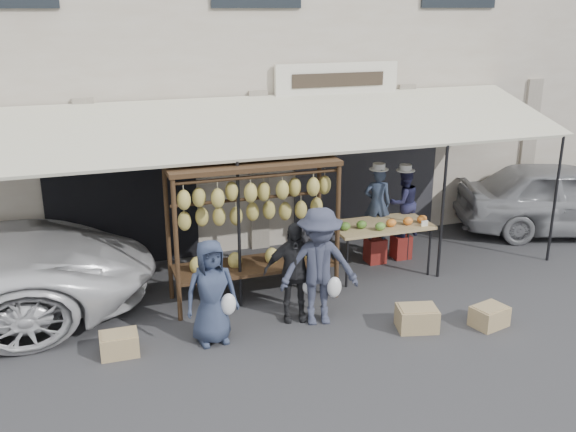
{
  "coord_description": "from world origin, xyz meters",
  "views": [
    {
      "loc": [
        -3.22,
        -7.64,
        4.44
      ],
      "look_at": [
        -0.14,
        1.4,
        1.3
      ],
      "focal_mm": 40.0,
      "sensor_mm": 36.0,
      "label": 1
    }
  ],
  "objects_px": {
    "customer_right": "(319,267)",
    "crate_near_a": "(417,318)",
    "crate_far": "(119,344)",
    "sedan": "(566,198)",
    "customer_mid": "(293,272)",
    "vendor_right": "(403,203)",
    "produce_table": "(381,226)",
    "customer_left": "(211,292)",
    "vendor_left": "(377,204)",
    "crate_near_b": "(489,316)",
    "banana_rack": "(253,205)"
  },
  "relations": [
    {
      "from": "customer_right",
      "to": "crate_near_a",
      "type": "height_order",
      "value": "customer_right"
    },
    {
      "from": "crate_near_a",
      "to": "sedan",
      "type": "distance_m",
      "value": 5.66
    },
    {
      "from": "crate_far",
      "to": "produce_table",
      "type": "bearing_deg",
      "value": 16.54
    },
    {
      "from": "customer_left",
      "to": "crate_near_a",
      "type": "distance_m",
      "value": 2.97
    },
    {
      "from": "vendor_left",
      "to": "customer_right",
      "type": "height_order",
      "value": "vendor_left"
    },
    {
      "from": "vendor_left",
      "to": "customer_mid",
      "type": "bearing_deg",
      "value": 55.74
    },
    {
      "from": "produce_table",
      "to": "customer_left",
      "type": "bearing_deg",
      "value": -156.84
    },
    {
      "from": "customer_right",
      "to": "sedan",
      "type": "bearing_deg",
      "value": 28.74
    },
    {
      "from": "vendor_left",
      "to": "crate_near_b",
      "type": "xyz_separation_m",
      "value": [
        0.48,
        -2.75,
        -0.96
      ]
    },
    {
      "from": "banana_rack",
      "to": "crate_near_b",
      "type": "xyz_separation_m",
      "value": [
        2.98,
        -1.97,
        -1.42
      ]
    },
    {
      "from": "produce_table",
      "to": "vendor_right",
      "type": "distance_m",
      "value": 0.92
    },
    {
      "from": "vendor_left",
      "to": "crate_far",
      "type": "relative_size",
      "value": 2.63
    },
    {
      "from": "produce_table",
      "to": "crate_near_a",
      "type": "bearing_deg",
      "value": -101.31
    },
    {
      "from": "produce_table",
      "to": "vendor_right",
      "type": "height_order",
      "value": "vendor_right"
    },
    {
      "from": "vendor_left",
      "to": "crate_far",
      "type": "distance_m",
      "value": 5.12
    },
    {
      "from": "crate_near_a",
      "to": "produce_table",
      "type": "bearing_deg",
      "value": 78.69
    },
    {
      "from": "produce_table",
      "to": "crate_near_b",
      "type": "distance_m",
      "value": 2.45
    },
    {
      "from": "customer_left",
      "to": "customer_right",
      "type": "xyz_separation_m",
      "value": [
        1.59,
        0.05,
        0.14
      ]
    },
    {
      "from": "sedan",
      "to": "customer_mid",
      "type": "bearing_deg",
      "value": 125.32
    },
    {
      "from": "customer_mid",
      "to": "crate_far",
      "type": "distance_m",
      "value": 2.62
    },
    {
      "from": "banana_rack",
      "to": "customer_left",
      "type": "distance_m",
      "value": 1.67
    },
    {
      "from": "crate_far",
      "to": "customer_mid",
      "type": "bearing_deg",
      "value": 5.04
    },
    {
      "from": "crate_near_a",
      "to": "customer_mid",
      "type": "bearing_deg",
      "value": 150.75
    },
    {
      "from": "produce_table",
      "to": "crate_near_b",
      "type": "bearing_deg",
      "value": -73.91
    },
    {
      "from": "crate_far",
      "to": "crate_near_b",
      "type": "bearing_deg",
      "value": -10.0
    },
    {
      "from": "banana_rack",
      "to": "crate_far",
      "type": "relative_size",
      "value": 5.22
    },
    {
      "from": "vendor_right",
      "to": "crate_far",
      "type": "xyz_separation_m",
      "value": [
        -5.23,
        -1.89,
        -0.91
      ]
    },
    {
      "from": "crate_near_a",
      "to": "vendor_right",
      "type": "bearing_deg",
      "value": 66.38
    },
    {
      "from": "customer_left",
      "to": "crate_far",
      "type": "relative_size",
      "value": 2.99
    },
    {
      "from": "customer_left",
      "to": "crate_near_b",
      "type": "relative_size",
      "value": 3.01
    },
    {
      "from": "produce_table",
      "to": "sedan",
      "type": "xyz_separation_m",
      "value": [
        4.53,
        0.73,
        -0.14
      ]
    },
    {
      "from": "produce_table",
      "to": "crate_near_a",
      "type": "height_order",
      "value": "produce_table"
    },
    {
      "from": "produce_table",
      "to": "customer_right",
      "type": "height_order",
      "value": "customer_right"
    },
    {
      "from": "vendor_right",
      "to": "sedan",
      "type": "height_order",
      "value": "vendor_right"
    },
    {
      "from": "banana_rack",
      "to": "customer_left",
      "type": "height_order",
      "value": "banana_rack"
    },
    {
      "from": "crate_near_b",
      "to": "customer_left",
      "type": "bearing_deg",
      "value": 167.6
    },
    {
      "from": "produce_table",
      "to": "crate_near_a",
      "type": "distance_m",
      "value": 2.16
    },
    {
      "from": "crate_near_b",
      "to": "crate_far",
      "type": "height_order",
      "value": "crate_far"
    },
    {
      "from": "customer_mid",
      "to": "crate_near_b",
      "type": "height_order",
      "value": "customer_mid"
    },
    {
      "from": "vendor_left",
      "to": "vendor_right",
      "type": "bearing_deg",
      "value": -157.12
    },
    {
      "from": "crate_near_a",
      "to": "crate_far",
      "type": "bearing_deg",
      "value": 170.92
    },
    {
      "from": "sedan",
      "to": "banana_rack",
      "type": "bearing_deg",
      "value": 117.86
    },
    {
      "from": "vendor_right",
      "to": "crate_near_a",
      "type": "distance_m",
      "value": 2.92
    },
    {
      "from": "customer_right",
      "to": "crate_near_a",
      "type": "relative_size",
      "value": 3.16
    },
    {
      "from": "customer_right",
      "to": "crate_far",
      "type": "height_order",
      "value": "customer_right"
    },
    {
      "from": "customer_left",
      "to": "customer_right",
      "type": "height_order",
      "value": "customer_right"
    },
    {
      "from": "banana_rack",
      "to": "sedan",
      "type": "distance_m",
      "value": 6.98
    },
    {
      "from": "customer_left",
      "to": "crate_near_b",
      "type": "distance_m",
      "value": 4.04
    },
    {
      "from": "customer_mid",
      "to": "crate_near_a",
      "type": "bearing_deg",
      "value": -17.63
    },
    {
      "from": "vendor_right",
      "to": "customer_right",
      "type": "xyz_separation_m",
      "value": [
        -2.37,
        -1.89,
        -0.18
      ]
    }
  ]
}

